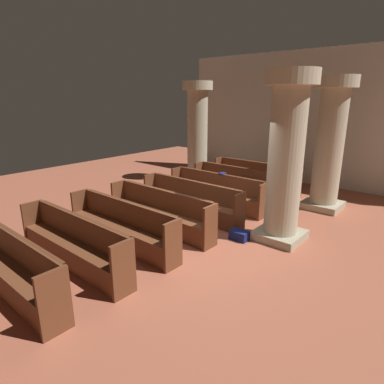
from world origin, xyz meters
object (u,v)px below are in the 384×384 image
(pew_row_4, at_px, (160,210))
(pillar_aisle_side, at_px, (330,143))
(pew_row_6, at_px, (73,241))
(hymn_book, at_px, (222,173))
(pew_row_7, at_px, (9,264))
(pew_row_2, at_px, (216,190))
(lectern, at_px, (294,174))
(kneeler_box_navy, at_px, (239,235))
(pew_row_0, at_px, (255,176))
(pillar_far_side, at_px, (197,131))
(pew_row_1, at_px, (237,182))
(pew_row_3, at_px, (191,199))
(pillar_aisle_rear, at_px, (286,156))
(pew_row_5, at_px, (122,224))

(pew_row_4, relative_size, pillar_aisle_side, 0.86)
(pew_row_6, xyz_separation_m, hymn_book, (0.06, 4.56, 0.45))
(pew_row_7, bearing_deg, pillar_aisle_side, 72.11)
(pew_row_2, bearing_deg, lectern, 76.79)
(pew_row_4, xyz_separation_m, kneeler_box_navy, (1.70, 0.71, -0.39))
(pew_row_0, xyz_separation_m, lectern, (0.80, 1.23, -0.03))
(pew_row_6, relative_size, lectern, 2.77)
(pew_row_0, xyz_separation_m, pillar_far_side, (-2.30, -0.22, 1.33))
(pew_row_7, distance_m, pillar_aisle_side, 7.75)
(pew_row_1, bearing_deg, pillar_far_side, 159.17)
(pew_row_1, relative_size, pew_row_7, 1.00)
(pew_row_3, distance_m, lectern, 4.58)
(pew_row_3, distance_m, pillar_aisle_side, 3.96)
(pillar_aisle_side, distance_m, pillar_far_side, 4.65)
(pillar_aisle_side, xyz_separation_m, pillar_far_side, (-4.64, 0.16, 0.00))
(pillar_aisle_side, distance_m, lectern, 2.62)
(pew_row_1, height_order, pew_row_6, same)
(pillar_aisle_rear, bearing_deg, pew_row_1, 140.09)
(pew_row_0, bearing_deg, pillar_far_side, -174.54)
(pew_row_1, bearing_deg, kneeler_box_navy, -56.43)
(pew_row_2, height_order, pew_row_7, same)
(pew_row_0, distance_m, pew_row_7, 7.65)
(pew_row_1, distance_m, hymn_book, 1.02)
(pew_row_7, distance_m, kneeler_box_navy, 4.36)
(pew_row_6, xyz_separation_m, pew_row_7, (0.00, -1.09, 0.00))
(pew_row_1, bearing_deg, pew_row_3, -90.00)
(pew_row_2, bearing_deg, pew_row_7, -90.00)
(pillar_aisle_side, bearing_deg, kneeler_box_navy, -101.14)
(pew_row_7, bearing_deg, hymn_book, 89.36)
(pew_row_2, height_order, pew_row_3, same)
(pew_row_1, xyz_separation_m, pillar_aisle_side, (2.35, 0.71, 1.33))
(pew_row_5, bearing_deg, hymn_book, 88.95)
(pew_row_1, height_order, pew_row_4, same)
(pillar_aisle_rear, height_order, hymn_book, pillar_aisle_rear)
(pillar_far_side, height_order, kneeler_box_navy, pillar_far_side)
(pew_row_2, distance_m, pillar_far_side, 3.30)
(lectern, xyz_separation_m, hymn_book, (-0.74, -3.24, 0.48))
(kneeler_box_navy, bearing_deg, pew_row_6, -120.40)
(pew_row_2, distance_m, pillar_aisle_rear, 2.84)
(pew_row_3, height_order, pew_row_5, same)
(pew_row_4, relative_size, pew_row_7, 1.00)
(kneeler_box_navy, bearing_deg, pew_row_3, 167.47)
(pillar_far_side, bearing_deg, pew_row_0, 5.46)
(lectern, bearing_deg, pew_row_3, -100.08)
(pew_row_4, bearing_deg, pew_row_2, 90.00)
(pew_row_3, bearing_deg, pew_row_6, -90.00)
(pew_row_0, distance_m, pew_row_2, 2.19)
(pew_row_2, xyz_separation_m, pew_row_7, (0.00, -5.47, 0.00))
(pew_row_0, bearing_deg, pew_row_1, -90.00)
(pew_row_0, bearing_deg, pillar_aisle_side, -9.30)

